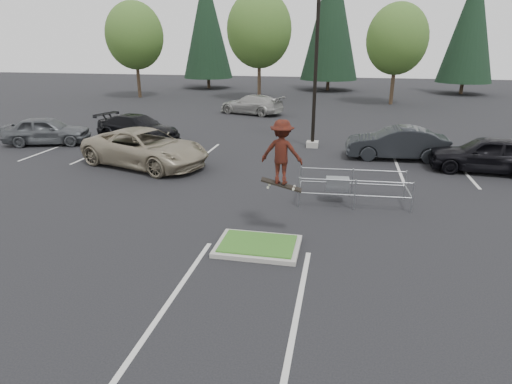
% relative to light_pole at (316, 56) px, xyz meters
% --- Properties ---
extents(ground, '(120.00, 120.00, 0.00)m').
position_rel_light_pole_xyz_m(ground, '(-0.50, -12.00, -4.56)').
color(ground, black).
rests_on(ground, ground).
extents(grass_median, '(2.20, 1.60, 0.16)m').
position_rel_light_pole_xyz_m(grass_median, '(-0.50, -12.00, -4.48)').
color(grass_median, gray).
rests_on(grass_median, ground).
extents(stall_lines, '(22.62, 17.60, 0.01)m').
position_rel_light_pole_xyz_m(stall_lines, '(-1.85, -5.98, -4.56)').
color(stall_lines, beige).
rests_on(stall_lines, ground).
extents(light_pole, '(0.70, 0.60, 10.12)m').
position_rel_light_pole_xyz_m(light_pole, '(0.00, 0.00, 0.00)').
color(light_pole, gray).
rests_on(light_pole, ground).
extents(decid_a, '(5.44, 5.44, 8.91)m').
position_rel_light_pole_xyz_m(decid_a, '(-18.51, 18.03, 1.02)').
color(decid_a, '#38281C').
rests_on(decid_a, ground).
extents(decid_b, '(5.89, 5.89, 9.64)m').
position_rel_light_pole_xyz_m(decid_b, '(-6.51, 18.53, 1.48)').
color(decid_b, '#38281C').
rests_on(decid_b, ground).
extents(decid_c, '(5.12, 5.12, 8.38)m').
position_rel_light_pole_xyz_m(decid_c, '(5.49, 17.83, 0.69)').
color(decid_c, '#38281C').
rests_on(decid_c, ground).
extents(conif_a, '(5.72, 5.72, 13.00)m').
position_rel_light_pole_xyz_m(conif_a, '(-14.50, 28.00, 2.54)').
color(conif_a, '#38281C').
rests_on(conif_a, ground).
extents(conif_b, '(6.38, 6.38, 14.50)m').
position_rel_light_pole_xyz_m(conif_b, '(-0.50, 28.50, 3.29)').
color(conif_b, '#38281C').
rests_on(conif_b, ground).
extents(conif_c, '(5.50, 5.50, 12.50)m').
position_rel_light_pole_xyz_m(conif_c, '(13.50, 27.50, 2.29)').
color(conif_c, '#38281C').
rests_on(conif_c, ground).
extents(cart_corral, '(3.73, 1.52, 1.04)m').
position_rel_light_pole_xyz_m(cart_corral, '(1.59, -8.02, -3.91)').
color(cart_corral, '#909398').
rests_on(cart_corral, ground).
extents(skateboarder, '(1.18, 0.74, 1.97)m').
position_rel_light_pole_xyz_m(skateboarder, '(-0.05, -11.00, -2.16)').
color(skateboarder, black).
rests_on(skateboarder, ground).
extents(car_l_tan, '(6.37, 4.35, 1.62)m').
position_rel_light_pole_xyz_m(car_l_tan, '(-7.00, -5.00, -3.75)').
color(car_l_tan, gray).
rests_on(car_l_tan, ground).
extents(car_l_black, '(5.34, 3.31, 1.44)m').
position_rel_light_pole_xyz_m(car_l_black, '(-9.61, -0.50, -3.84)').
color(car_l_black, black).
rests_on(car_l_black, ground).
extents(car_l_grey, '(4.67, 2.91, 1.48)m').
position_rel_light_pole_xyz_m(car_l_grey, '(-14.00, -2.20, -3.82)').
color(car_l_grey, '#4C5054').
rests_on(car_l_grey, ground).
extents(car_r_charc, '(4.64, 1.80, 1.51)m').
position_rel_light_pole_xyz_m(car_r_charc, '(4.00, -1.59, -3.81)').
color(car_r_charc, black).
rests_on(car_r_charc, ground).
extents(car_r_black, '(4.64, 2.19, 1.53)m').
position_rel_light_pole_xyz_m(car_r_black, '(7.50, -3.09, -3.79)').
color(car_r_black, black).
rests_on(car_r_black, ground).
extents(car_far_silver, '(5.38, 3.52, 1.45)m').
position_rel_light_pole_xyz_m(car_far_silver, '(-5.35, 10.00, -3.83)').
color(car_far_silver, '#A8A8A3').
rests_on(car_far_silver, ground).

